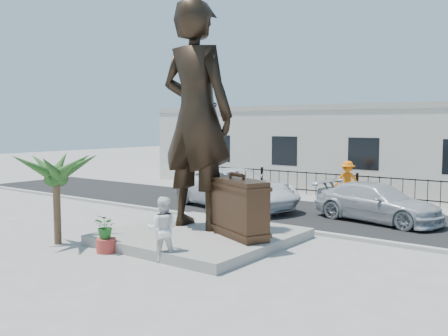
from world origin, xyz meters
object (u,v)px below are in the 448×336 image
(statue, at_px, (196,116))
(car_white, at_px, (236,188))
(tourist, at_px, (163,229))
(suitcase, at_px, (237,208))

(statue, xyz_separation_m, car_white, (-2.16, 5.25, -3.07))
(tourist, distance_m, car_white, 8.82)
(car_white, bearing_deg, tourist, -142.87)
(statue, height_order, suitcase, statue)
(suitcase, bearing_deg, tourist, -77.99)
(tourist, height_order, car_white, tourist)
(car_white, bearing_deg, statue, -143.18)
(statue, relative_size, suitcase, 2.97)
(suitcase, xyz_separation_m, car_white, (-3.98, 5.55, -0.30))
(statue, xyz_separation_m, tourist, (1.24, -2.89, -3.07))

